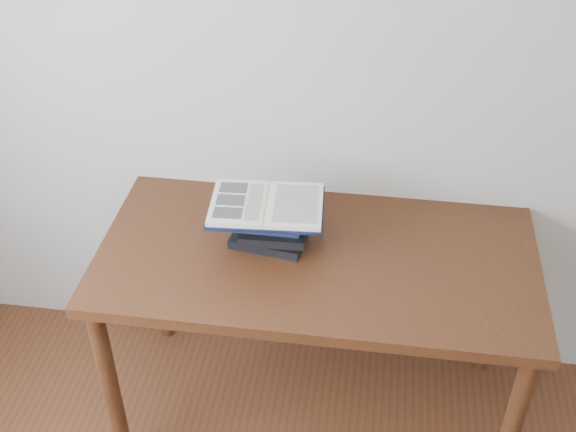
# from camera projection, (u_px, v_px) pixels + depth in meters

# --- Properties ---
(desk) EXTENTS (1.47, 0.74, 0.79)m
(desk) POSITION_uv_depth(u_px,v_px,m) (316.00, 276.00, 2.47)
(desk) COLOR #442711
(desk) RESTS_ON ground
(book_stack) EXTENTS (0.26, 0.20, 0.15)m
(book_stack) POSITION_uv_depth(u_px,v_px,m) (271.00, 227.00, 2.41)
(book_stack) COLOR black
(book_stack) RESTS_ON desk
(open_book) EXTENTS (0.39, 0.28, 0.03)m
(open_book) POSITION_uv_depth(u_px,v_px,m) (267.00, 206.00, 2.36)
(open_book) COLOR black
(open_book) RESTS_ON book_stack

